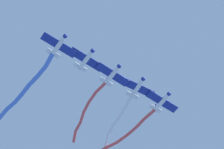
% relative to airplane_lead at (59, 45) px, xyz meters
% --- Properties ---
extents(airplane_lead, '(6.48, 7.25, 1.99)m').
position_rel_airplane_lead_xyz_m(airplane_lead, '(0.00, 0.00, 0.00)').
color(airplane_lead, silver).
extents(smoke_trail_lead, '(24.70, 17.56, 4.33)m').
position_rel_airplane_lead_xyz_m(smoke_trail_lead, '(-13.79, 10.51, 1.54)').
color(smoke_trail_lead, '#4C75DB').
extents(airplane_left_wing, '(6.48, 7.25, 1.99)m').
position_rel_airplane_lead_xyz_m(airplane_left_wing, '(4.35, 4.85, 0.30)').
color(airplane_left_wing, silver).
extents(airplane_right_wing, '(6.45, 7.30, 1.99)m').
position_rel_airplane_lead_xyz_m(airplane_right_wing, '(8.71, 9.71, 0.00)').
color(airplane_right_wing, silver).
extents(smoke_trail_right_wing, '(12.43, 14.50, 1.66)m').
position_rel_airplane_lead_xyz_m(smoke_trail_right_wing, '(0.05, 17.92, 0.55)').
color(smoke_trail_right_wing, '#DB4C4C').
extents(airplane_slot, '(6.93, 6.80, 1.99)m').
position_rel_airplane_lead_xyz_m(airplane_slot, '(13.05, 14.55, 0.30)').
color(airplane_slot, silver).
extents(smoke_trail_slot, '(11.40, 14.86, 1.91)m').
position_rel_airplane_lead_xyz_m(smoke_trail_slot, '(5.38, 23.42, 0.64)').
color(smoke_trail_slot, white).
extents(airplane_trail, '(6.48, 7.25, 1.99)m').
position_rel_airplane_lead_xyz_m(airplane_trail, '(17.41, 19.41, 0.00)').
color(airplane_trail, silver).
extents(smoke_trail_trail, '(22.61, 10.76, 1.45)m').
position_rel_airplane_lead_xyz_m(smoke_trail_trail, '(4.62, 27.12, 0.22)').
color(smoke_trail_trail, '#DB4C4C').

